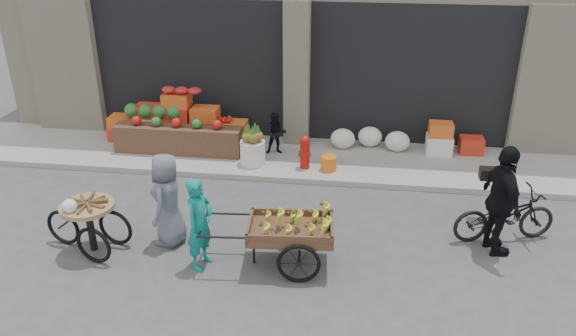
# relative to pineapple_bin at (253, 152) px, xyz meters

# --- Properties ---
(ground) EXTENTS (80.00, 80.00, 0.00)m
(ground) POSITION_rel_pineapple_bin_xyz_m (0.75, -3.60, -0.37)
(ground) COLOR #424244
(ground) RESTS_ON ground
(sidewalk) EXTENTS (18.00, 2.20, 0.12)m
(sidewalk) POSITION_rel_pineapple_bin_xyz_m (0.75, 0.50, -0.31)
(sidewalk) COLOR gray
(sidewalk) RESTS_ON ground
(fruit_display) EXTENTS (3.10, 1.12, 1.24)m
(fruit_display) POSITION_rel_pineapple_bin_xyz_m (-1.73, 0.78, 0.30)
(fruit_display) COLOR red
(fruit_display) RESTS_ON sidewalk
(pineapple_bin) EXTENTS (0.52, 0.52, 0.50)m
(pineapple_bin) POSITION_rel_pineapple_bin_xyz_m (0.00, 0.00, 0.00)
(pineapple_bin) COLOR silver
(pineapple_bin) RESTS_ON sidewalk
(fire_hydrant) EXTENTS (0.22, 0.22, 0.71)m
(fire_hydrant) POSITION_rel_pineapple_bin_xyz_m (1.10, -0.05, 0.13)
(fire_hydrant) COLOR #A5140F
(fire_hydrant) RESTS_ON sidewalk
(orange_bucket) EXTENTS (0.32, 0.32, 0.30)m
(orange_bucket) POSITION_rel_pineapple_bin_xyz_m (1.60, -0.10, -0.10)
(orange_bucket) COLOR orange
(orange_bucket) RESTS_ON sidewalk
(right_bay_goods) EXTENTS (3.35, 0.60, 0.70)m
(right_bay_goods) POSITION_rel_pineapple_bin_xyz_m (3.36, 1.10, 0.04)
(right_bay_goods) COLOR silver
(right_bay_goods) RESTS_ON sidewalk
(seated_person) EXTENTS (0.51, 0.43, 0.93)m
(seated_person) POSITION_rel_pineapple_bin_xyz_m (0.40, 0.60, 0.21)
(seated_person) COLOR black
(seated_person) RESTS_ON sidewalk
(banana_cart) EXTENTS (2.25, 1.07, 0.92)m
(banana_cart) POSITION_rel_pineapple_bin_xyz_m (1.20, -3.36, 0.30)
(banana_cart) COLOR brown
(banana_cart) RESTS_ON ground
(vendor_woman) EXTENTS (0.50, 0.62, 1.48)m
(vendor_woman) POSITION_rel_pineapple_bin_xyz_m (-0.10, -3.56, 0.37)
(vendor_woman) COLOR #0F7A6E
(vendor_woman) RESTS_ON ground
(tricycle_cart) EXTENTS (1.46, 0.99, 0.95)m
(tricycle_cart) POSITION_rel_pineapple_bin_xyz_m (-1.96, -3.39, 0.20)
(tricycle_cart) COLOR #9E7F51
(tricycle_cart) RESTS_ON ground
(vendor_grey) EXTENTS (0.55, 0.80, 1.56)m
(vendor_grey) POSITION_rel_pineapple_bin_xyz_m (-0.79, -2.98, 0.41)
(vendor_grey) COLOR slate
(vendor_grey) RESTS_ON ground
(bicycle) EXTENTS (1.81, 1.02, 0.90)m
(bicycle) POSITION_rel_pineapple_bin_xyz_m (4.62, -2.16, 0.08)
(bicycle) COLOR black
(bicycle) RESTS_ON ground
(cyclist) EXTENTS (0.70, 1.15, 1.83)m
(cyclist) POSITION_rel_pineapple_bin_xyz_m (4.42, -2.56, 0.54)
(cyclist) COLOR black
(cyclist) RESTS_ON ground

